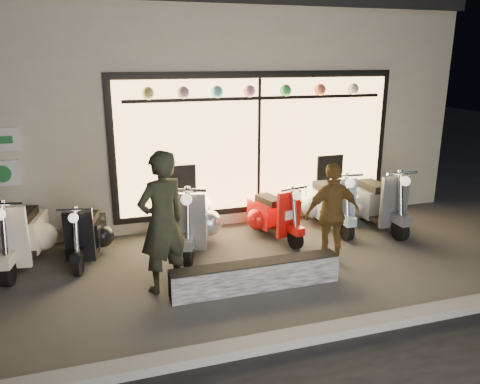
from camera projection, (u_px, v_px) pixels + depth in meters
The scene contains 12 objects.
ground at pixel (251, 268), 7.17m from camera, with size 40.00×40.00×0.00m, color #383533.
kerb at pixel (307, 336), 5.32m from camera, with size 40.00×0.25×0.12m, color slate.
shop_building at pixel (185, 101), 11.16m from camera, with size 10.20×6.23×4.20m.
graffiti_barrier at pixel (256, 276), 6.48m from camera, with size 2.40×0.28×0.40m, color black.
scooter_silver at pixel (194, 219), 7.94m from camera, with size 0.87×1.62×1.16m.
scooter_red at pixel (271, 214), 8.41m from camera, with size 0.67×1.42×1.01m.
scooter_black at pixel (88, 233), 7.51m from camera, with size 0.63×1.37×0.98m.
scooter_cream at pixel (24, 234), 7.30m from camera, with size 0.69×1.62×1.15m.
scooter_blue at pixel (327, 202), 8.91m from camera, with size 0.52×1.57×1.13m.
scooter_grey at pixel (374, 201), 8.91m from camera, with size 0.53×1.62×1.17m.
man at pixel (162, 222), 6.27m from camera, with size 0.72×0.47×1.97m, color black.
woman at pixel (332, 214), 7.22m from camera, with size 0.93×0.39×1.58m, color brown.
Camera 1 is at (-2.12, -6.22, 3.11)m, focal length 35.00 mm.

